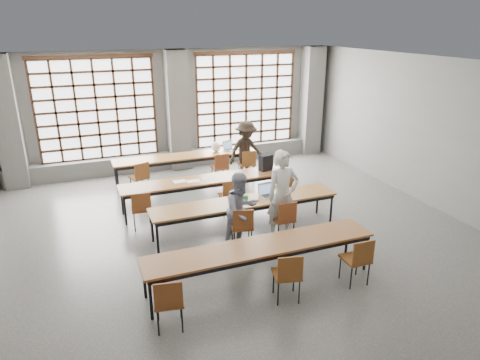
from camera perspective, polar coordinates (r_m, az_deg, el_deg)
name	(u,v)px	position (r m, az deg, el deg)	size (l,w,h in m)	color
floor	(242,244)	(8.74, 0.29, -8.54)	(11.00, 11.00, 0.00)	#4B4B49
ceiling	(243,66)	(7.69, 0.34, 14.95)	(11.00, 11.00, 0.00)	silver
wall_back	(175,109)	(13.16, -8.60, 9.30)	(10.00, 10.00, 0.00)	slate
wall_right	(446,137)	(10.85, 25.82, 5.13)	(11.00, 11.00, 0.00)	slate
column_left	(7,123)	(12.70, -28.60, 6.65)	(0.60, 0.55, 3.50)	#5A5A57
column_mid	(178,111)	(12.89, -8.31, 9.09)	(0.60, 0.55, 3.50)	#5A5A57
column_right	(311,101)	(14.55, 9.47, 10.30)	(0.60, 0.55, 3.50)	#5A5A57
window_left	(97,110)	(12.77, -18.54, 8.83)	(3.32, 0.12, 3.00)	white
window_right	(246,100)	(13.72, 0.78, 10.61)	(3.32, 0.12, 3.00)	white
sill_ledge	(180,159)	(13.34, -8.07, 2.82)	(9.80, 0.35, 0.50)	#5A5A57
desk_row_a	(186,157)	(12.04, -7.19, 3.00)	(4.00, 0.70, 0.73)	brown
desk_row_b	(205,181)	(10.18, -4.68, -0.18)	(4.00, 0.70, 0.73)	brown
desk_row_c	(246,203)	(8.93, 0.75, -3.14)	(4.00, 0.70, 0.73)	brown
desk_row_d	(261,249)	(7.24, 2.88, -9.13)	(4.00, 0.70, 0.73)	brown
chair_back_left	(140,175)	(11.26, -13.16, 0.68)	(0.53, 0.53, 0.88)	brown
chair_back_mid	(221,165)	(11.72, -2.60, 1.99)	(0.43, 0.43, 0.88)	brown
chair_back_right	(248,162)	(11.98, 1.01, 2.43)	(0.43, 0.44, 0.88)	brown
chair_mid_left	(141,206)	(9.35, -13.02, -3.43)	(0.46, 0.46, 0.88)	brown
chair_mid_centre	(230,193)	(9.78, -1.37, -1.80)	(0.44, 0.44, 0.88)	brown
chair_mid_right	(285,185)	(10.31, 5.98, -0.73)	(0.43, 0.43, 0.88)	maroon
chair_front_left	(242,224)	(8.35, 0.32, -5.86)	(0.50, 0.51, 0.88)	brown
chair_front_right	(285,217)	(8.69, 5.97, -4.87)	(0.43, 0.44, 0.88)	brown
chair_near_left	(169,299)	(6.37, -9.50, -15.38)	(0.49, 0.49, 0.88)	brown
chair_near_mid	(288,272)	(6.89, 6.43, -12.14)	(0.50, 0.51, 0.88)	brown
chair_near_right	(358,257)	(7.52, 15.52, -9.83)	(0.43, 0.44, 0.88)	brown
student_male	(283,196)	(8.63, 5.70, -2.10)	(0.69, 0.45, 1.88)	silver
student_female	(241,210)	(8.36, 0.12, -4.05)	(0.75, 0.58, 1.54)	#18244A
student_back	(246,151)	(12.01, 0.80, 3.95)	(1.08, 0.62, 1.67)	black
laptop_front	(267,192)	(9.17, 3.65, -1.66)	(0.39, 0.34, 0.26)	silver
laptop_back	(229,147)	(12.47, -1.43, 4.37)	(0.46, 0.43, 0.26)	#BBBABF
mouse	(287,194)	(9.25, 6.27, -1.84)	(0.10, 0.06, 0.04)	white
green_box	(242,197)	(8.94, 0.26, -2.34)	(0.25, 0.09, 0.09)	green
phone	(255,201)	(8.88, 2.07, -2.78)	(0.13, 0.06, 0.01)	black
paper_sheet_a	(180,181)	(10.06, -8.05, -0.17)	(0.30, 0.21, 0.00)	white
paper_sheet_b	(193,181)	(10.04, -6.25, -0.14)	(0.30, 0.21, 0.00)	white
paper_sheet_c	(209,178)	(10.18, -4.16, 0.24)	(0.30, 0.21, 0.00)	white
backpack	(266,163)	(10.67, 3.46, 2.33)	(0.32, 0.20, 0.40)	black
plastic_bag	(216,147)	(12.26, -3.21, 4.47)	(0.26, 0.21, 0.29)	white
red_pouch	(169,298)	(6.45, -9.51, -15.23)	(0.20, 0.08, 0.06)	#AE2A15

